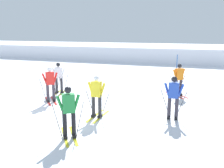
% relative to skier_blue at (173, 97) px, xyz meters
% --- Properties ---
extents(ground_plane, '(120.00, 120.00, 0.00)m').
position_rel_skier_blue_xyz_m(ground_plane, '(-4.35, -1.31, -0.92)').
color(ground_plane, white).
extents(far_snow_ridge, '(80.00, 6.02, 1.61)m').
position_rel_skier_blue_xyz_m(far_snow_ridge, '(-4.35, 18.87, -0.11)').
color(far_snow_ridge, white).
rests_on(far_snow_ridge, ground).
extents(skier_blue, '(1.00, 1.61, 1.71)m').
position_rel_skier_blue_xyz_m(skier_blue, '(0.00, 0.00, 0.00)').
color(skier_blue, silver).
rests_on(skier_blue, ground).
extents(skier_red, '(1.33, 1.45, 1.71)m').
position_rel_skier_blue_xyz_m(skier_red, '(-5.81, 0.54, 0.00)').
color(skier_red, red).
rests_on(skier_red, ground).
extents(skier_yellow, '(1.00, 1.61, 1.71)m').
position_rel_skier_blue_xyz_m(skier_yellow, '(-2.87, -0.78, -0.00)').
color(skier_yellow, gold).
rests_on(skier_yellow, ground).
extents(skier_white, '(0.98, 1.64, 1.71)m').
position_rel_skier_blue_xyz_m(skier_white, '(-6.30, 2.14, -0.00)').
color(skier_white, gold).
rests_on(skier_white, ground).
extents(skier_orange, '(1.34, 1.44, 1.71)m').
position_rel_skier_blue_xyz_m(skier_orange, '(-0.09, 3.76, -0.00)').
color(skier_orange, red).
rests_on(skier_orange, ground).
extents(skier_green, '(1.23, 1.51, 1.71)m').
position_rel_skier_blue_xyz_m(skier_green, '(-2.95, -2.86, 0.00)').
color(skier_green, gold).
rests_on(skier_green, ground).
extents(trail_marker_pole, '(0.04, 0.04, 1.96)m').
position_rel_skier_blue_xyz_m(trail_marker_pole, '(-0.41, 6.17, 0.06)').
color(trail_marker_pole, '#1E56AD').
rests_on(trail_marker_pole, ground).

